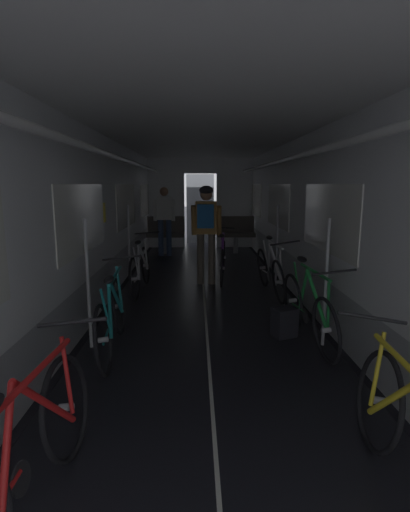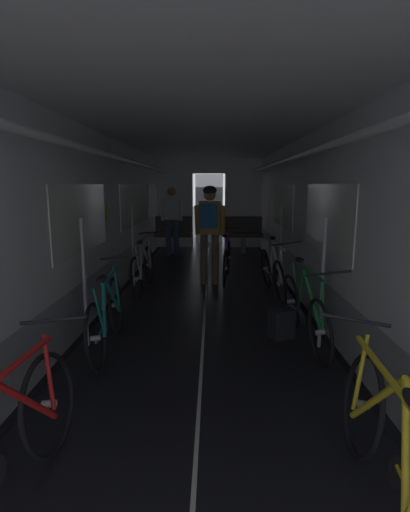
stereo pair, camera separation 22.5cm
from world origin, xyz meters
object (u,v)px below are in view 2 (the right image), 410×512
at_px(bench_seat_far_left, 173,231).
at_px(bicycle_teal, 107,315).
at_px(bicycle_red, 2,450).
at_px(bench_seat_far_right, 243,231).
at_px(bicycle_silver, 143,268).
at_px(bicycle_white, 273,272).
at_px(bicycle_green, 304,311).
at_px(person_standing_near_bench, 172,216).
at_px(person_cyclist_aisle, 210,224).
at_px(bicycle_purple_in_aisle, 227,260).
at_px(backpack_on_floor, 281,323).
at_px(bicycle_yellow, 391,451).

distance_m(bench_seat_far_left, bicycle_teal, 6.09).
distance_m(bench_seat_far_left, bicycle_red, 8.22).
bearing_deg(bench_seat_far_right, bicycle_silver, -117.53).
bearing_deg(bench_seat_far_left, bicycle_white, -63.42).
xyz_separation_m(bicycle_teal, bicycle_green, (2.12, 0.20, 0.00)).
xyz_separation_m(bench_seat_far_left, person_standing_near_bench, (0.00, -0.38, 0.41)).
height_order(person_cyclist_aisle, bicycle_purple_in_aisle, person_cyclist_aisle).
bearing_deg(backpack_on_floor, person_standing_near_bench, 108.64).
xyz_separation_m(bicycle_red, bicycle_purple_in_aisle, (1.36, 5.25, 0.00)).
relative_size(bicycle_teal, bicycle_green, 1.00).
xyz_separation_m(bench_seat_far_right, bicycle_purple_in_aisle, (-0.53, -2.97, -0.18)).
height_order(bench_seat_far_right, bicycle_teal, bench_seat_far_right).
relative_size(bicycle_teal, backpack_on_floor, 4.98).
relative_size(bench_seat_far_right, bicycle_teal, 0.58).
height_order(bicycle_green, backpack_on_floor, bicycle_green).
relative_size(bicycle_red, person_standing_near_bench, 1.01).
bearing_deg(bicycle_red, bicycle_silver, 90.61).
xyz_separation_m(bicycle_green, bicycle_purple_in_aisle, (-0.75, 2.91, 0.00)).
xyz_separation_m(bicycle_white, person_standing_near_bench, (-1.96, 3.55, 0.59)).
bearing_deg(bicycle_red, bicycle_green, 47.93).
bearing_deg(bicycle_silver, bicycle_purple_in_aisle, 27.98).
xyz_separation_m(bicycle_red, person_cyclist_aisle, (1.05, 4.98, 0.69)).
relative_size(bicycle_teal, bicycle_white, 1.00).
bearing_deg(person_cyclist_aisle, bicycle_purple_in_aisle, 40.37).
bearing_deg(bicycle_teal, bicycle_silver, 90.75).
distance_m(bicycle_teal, bicycle_green, 2.13).
height_order(bicycle_silver, person_cyclist_aisle, person_cyclist_aisle).
xyz_separation_m(bicycle_silver, bicycle_white, (2.11, -0.21, -0.00)).
relative_size(bicycle_red, bicycle_purple_in_aisle, 1.00).
distance_m(bicycle_teal, person_cyclist_aisle, 3.12).
relative_size(bench_seat_far_right, bicycle_purple_in_aisle, 0.58).
height_order(bicycle_silver, bicycle_purple_in_aisle, bicycle_silver).
bearing_deg(person_standing_near_bench, bicycle_teal, -91.10).
distance_m(bench_seat_far_left, person_cyclist_aisle, 3.41).
distance_m(bench_seat_far_left, backpack_on_floor, 6.00).
bearing_deg(bicycle_white, bench_seat_far_left, 116.58).
distance_m(bench_seat_far_right, bicycle_white, 3.94).
bearing_deg(bicycle_purple_in_aisle, bench_seat_far_right, 79.85).
bearing_deg(bicycle_green, backpack_on_floor, 141.24).
bearing_deg(bicycle_silver, bench_seat_far_right, 62.47).
height_order(bench_seat_far_left, bicycle_green, bench_seat_far_left).
xyz_separation_m(bicycle_red, bicycle_white, (2.06, 4.29, -0.00)).
bearing_deg(bench_seat_far_left, person_cyclist_aisle, -73.56).
bearing_deg(backpack_on_floor, bicycle_white, 84.73).
height_order(bicycle_silver, backpack_on_floor, bicycle_silver).
distance_m(bench_seat_far_right, bicycle_yellow, 8.19).
height_order(bicycle_red, person_cyclist_aisle, person_cyclist_aisle).
relative_size(bicycle_teal, bicycle_yellow, 1.00).
bearing_deg(bicycle_white, person_cyclist_aisle, 145.59).
xyz_separation_m(bicycle_red, bicycle_green, (2.11, 2.33, 0.00)).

